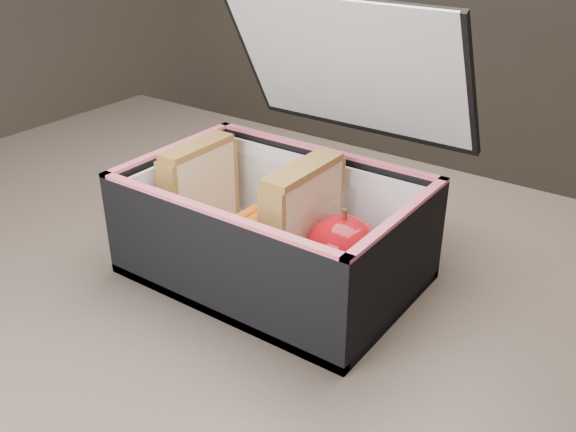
% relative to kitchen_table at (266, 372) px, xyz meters
% --- Properties ---
extents(kitchen_table, '(1.20, 0.80, 0.75)m').
position_rel_kitchen_table_xyz_m(kitchen_table, '(0.00, 0.00, 0.00)').
color(kitchen_table, '#66574D').
rests_on(kitchen_table, ground).
extents(lunch_bag, '(0.27, 0.27, 0.26)m').
position_rel_kitchen_table_xyz_m(lunch_bag, '(-0.02, 0.04, 0.15)').
color(lunch_bag, black).
rests_on(lunch_bag, kitchen_table).
extents(plastic_tub, '(0.18, 0.13, 0.07)m').
position_rel_kitchen_table_xyz_m(plastic_tub, '(-0.06, 0.05, 0.14)').
color(plastic_tub, white).
rests_on(plastic_tub, lunch_bag).
extents(sandwich_left, '(0.02, 0.09, 0.10)m').
position_rel_kitchen_table_xyz_m(sandwich_left, '(-0.12, 0.05, 0.16)').
color(sandwich_left, '#D2B37E').
rests_on(sandwich_left, plastic_tub).
extents(sandwich_right, '(0.03, 0.10, 0.11)m').
position_rel_kitchen_table_xyz_m(sandwich_right, '(0.01, 0.05, 0.16)').
color(sandwich_right, '#D2B37E').
rests_on(sandwich_right, plastic_tub).
extents(carrot_sticks, '(0.05, 0.14, 0.03)m').
position_rel_kitchen_table_xyz_m(carrot_sticks, '(-0.05, 0.05, 0.12)').
color(carrot_sticks, '#FF5D12').
rests_on(carrot_sticks, plastic_tub).
extents(paper_napkin, '(0.09, 0.09, 0.01)m').
position_rel_kitchen_table_xyz_m(paper_napkin, '(0.06, 0.04, 0.11)').
color(paper_napkin, white).
rests_on(paper_napkin, lunch_bag).
extents(red_apple, '(0.08, 0.08, 0.08)m').
position_rel_kitchen_table_xyz_m(red_apple, '(0.06, 0.04, 0.14)').
color(red_apple, maroon).
rests_on(red_apple, paper_napkin).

